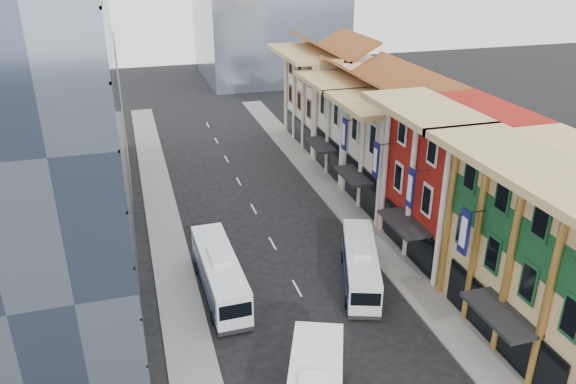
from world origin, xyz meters
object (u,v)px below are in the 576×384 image
object	(u,v)px
shophouse_tan	(569,257)
office_tower	(15,91)
bus_left_far	(220,273)
bus_right	(360,264)

from	to	relation	value
shophouse_tan	office_tower	bearing A→B (deg)	155.70
office_tower	bus_left_far	bearing A→B (deg)	-14.52
shophouse_tan	bus_right	distance (m)	13.95
shophouse_tan	bus_right	xyz separation A→B (m)	(-9.27, 9.44, -4.43)
bus_left_far	bus_right	xyz separation A→B (m)	(10.23, -1.58, -0.11)
office_tower	bus_left_far	xyz separation A→B (m)	(11.50, -2.98, -13.32)
office_tower	bus_left_far	distance (m)	17.85
bus_left_far	bus_right	bearing A→B (deg)	-9.95
bus_left_far	shophouse_tan	bearing A→B (deg)	-30.64
office_tower	shophouse_tan	bearing A→B (deg)	-24.30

